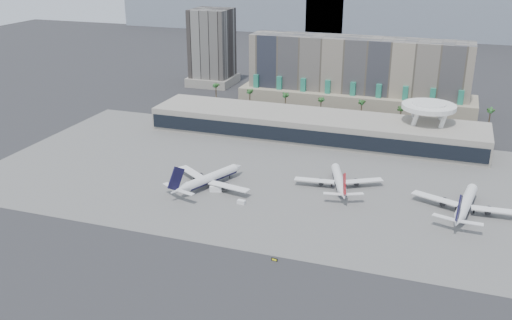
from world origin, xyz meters
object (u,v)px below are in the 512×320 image
(airliner_centre, at_px, (339,180))
(service_vehicle_b, at_px, (241,202))
(service_vehicle_a, at_px, (216,189))
(airliner_left, at_px, (209,179))
(taxiway_sign, at_px, (274,260))
(airliner_right, at_px, (466,203))

(airliner_centre, relative_size, service_vehicle_b, 11.93)
(service_vehicle_a, bearing_deg, airliner_centre, 8.50)
(airliner_left, relative_size, taxiway_sign, 18.31)
(airliner_centre, xyz_separation_m, airliner_right, (49.30, -7.47, 0.36))
(airliner_centre, bearing_deg, airliner_right, -26.32)
(airliner_left, xyz_separation_m, service_vehicle_b, (18.53, -11.18, -2.80))
(airliner_right, xyz_separation_m, service_vehicle_a, (-95.69, -13.07, -2.49))
(airliner_right, xyz_separation_m, service_vehicle_b, (-81.80, -20.64, -2.88))
(airliner_left, relative_size, service_vehicle_a, 8.03)
(taxiway_sign, bearing_deg, service_vehicle_b, 131.25)
(service_vehicle_b, bearing_deg, airliner_centre, 46.48)
(taxiway_sign, bearing_deg, airliner_right, 51.46)
(airliner_centre, distance_m, taxiway_sign, 64.54)
(airliner_centre, xyz_separation_m, service_vehicle_a, (-46.39, -20.54, -2.13))
(service_vehicle_b, bearing_deg, taxiway_sign, -49.91)
(service_vehicle_a, relative_size, service_vehicle_b, 1.57)
(airliner_left, bearing_deg, service_vehicle_b, -8.12)
(airliner_right, bearing_deg, service_vehicle_b, -156.72)
(service_vehicle_b, bearing_deg, service_vehicle_a, 157.00)
(service_vehicle_b, bearing_deg, airliner_left, 154.51)
(taxiway_sign, bearing_deg, airliner_left, 139.30)
(taxiway_sign, bearing_deg, service_vehicle_a, 138.33)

